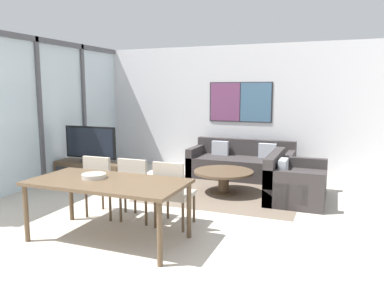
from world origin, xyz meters
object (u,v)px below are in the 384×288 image
(dining_chair_centre, at_px, (137,186))
(dining_chair_right, at_px, (172,190))
(tv_console, at_px, (91,172))
(dining_table, at_px, (108,186))
(sofa_main, at_px, (242,164))
(dining_chair_left, at_px, (102,182))
(television, at_px, (90,144))
(coffee_table, at_px, (224,176))
(fruit_bowl, at_px, (94,176))
(sofa_side, at_px, (292,183))

(dining_chair_centre, height_order, dining_chair_right, same)
(tv_console, distance_m, dining_table, 3.10)
(sofa_main, distance_m, dining_table, 3.95)
(dining_chair_left, height_order, dining_chair_centre, same)
(dining_chair_right, bearing_deg, television, 146.38)
(sofa_main, height_order, dining_chair_centre, dining_chair_centre)
(tv_console, distance_m, television, 0.56)
(sofa_main, height_order, dining_table, sofa_main)
(dining_chair_left, bearing_deg, dining_chair_right, -0.95)
(coffee_table, relative_size, dining_table, 0.55)
(tv_console, relative_size, coffee_table, 1.39)
(dining_chair_left, relative_size, dining_chair_right, 1.00)
(tv_console, height_order, dining_table, dining_table)
(television, distance_m, fruit_bowl, 2.88)
(television, height_order, dining_chair_right, television)
(television, xyz_separation_m, coffee_table, (2.69, 0.17, -0.45))
(tv_console, bearing_deg, dining_table, -49.98)
(sofa_side, distance_m, dining_chair_right, 2.37)
(dining_table, xyz_separation_m, dining_chair_right, (0.55, 0.67, -0.17))
(television, bearing_deg, dining_chair_centre, -39.75)
(coffee_table, relative_size, dining_chair_left, 1.17)
(tv_console, xyz_separation_m, sofa_main, (2.69, 1.51, 0.06))
(sofa_side, xyz_separation_m, fruit_bowl, (-2.12, -2.56, 0.51))
(sofa_main, bearing_deg, tv_console, -150.60)
(dining_chair_left, bearing_deg, dining_table, -51.03)
(dining_chair_left, xyz_separation_m, dining_chair_centre, (0.55, 0.02, 0.00))
(television, relative_size, dining_table, 0.60)
(dining_chair_left, relative_size, fruit_bowl, 3.01)
(sofa_side, relative_size, dining_table, 0.74)
(tv_console, bearing_deg, dining_chair_centre, -39.74)
(sofa_main, height_order, dining_chair_right, dining_chair_right)
(sofa_main, distance_m, dining_chair_centre, 3.24)
(dining_table, distance_m, dining_chair_left, 0.90)
(dining_table, bearing_deg, fruit_bowl, 168.03)
(tv_console, distance_m, sofa_side, 3.87)
(sofa_main, relative_size, dining_chair_right, 2.37)
(coffee_table, bearing_deg, tv_console, -176.46)
(television, xyz_separation_m, sofa_side, (3.86, 0.27, -0.50))
(dining_chair_centre, bearing_deg, tv_console, 140.26)
(tv_console, distance_m, coffee_table, 2.69)
(television, relative_size, dining_chair_left, 1.26)
(dining_chair_centre, xyz_separation_m, fruit_bowl, (-0.23, -0.66, 0.27))
(tv_console, relative_size, dining_chair_left, 1.62)
(tv_console, bearing_deg, dining_chair_left, -49.56)
(dining_chair_left, xyz_separation_m, fruit_bowl, (0.33, -0.64, 0.27))
(dining_chair_left, bearing_deg, dining_chair_centre, 2.28)
(coffee_table, height_order, dining_chair_right, dining_chair_right)
(dining_chair_centre, distance_m, dining_chair_right, 0.56)
(coffee_table, xyz_separation_m, dining_chair_right, (-0.16, -1.84, 0.20))
(fruit_bowl, bearing_deg, dining_chair_left, 117.09)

